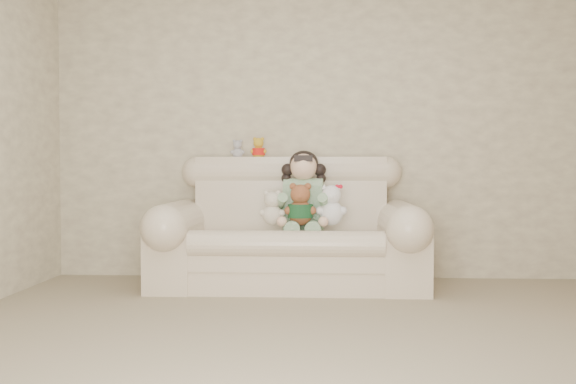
{
  "coord_description": "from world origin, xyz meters",
  "views": [
    {
      "loc": [
        0.04,
        -3.12,
        0.93
      ],
      "look_at": [
        -0.23,
        1.9,
        0.75
      ],
      "focal_mm": 41.07,
      "sensor_mm": 36.0,
      "label": 1
    }
  ],
  "objects_px": {
    "seated_child": "(304,191)",
    "white_cat": "(331,201)",
    "sofa": "(289,222)",
    "brown_teddy": "(300,200)",
    "cream_teddy": "(272,205)"
  },
  "relations": [
    {
      "from": "seated_child",
      "to": "white_cat",
      "type": "distance_m",
      "value": 0.29
    },
    {
      "from": "sofa",
      "to": "brown_teddy",
      "type": "xyz_separation_m",
      "value": [
        0.1,
        -0.12,
        0.17
      ]
    },
    {
      "from": "brown_teddy",
      "to": "cream_teddy",
      "type": "relative_size",
      "value": 1.22
    },
    {
      "from": "seated_child",
      "to": "white_cat",
      "type": "bearing_deg",
      "value": -36.27
    },
    {
      "from": "sofa",
      "to": "seated_child",
      "type": "bearing_deg",
      "value": 35.07
    },
    {
      "from": "seated_child",
      "to": "cream_teddy",
      "type": "relative_size",
      "value": 2.15
    },
    {
      "from": "seated_child",
      "to": "white_cat",
      "type": "xyz_separation_m",
      "value": [
        0.22,
        -0.18,
        -0.07
      ]
    },
    {
      "from": "sofa",
      "to": "brown_teddy",
      "type": "bearing_deg",
      "value": -51.89
    },
    {
      "from": "seated_child",
      "to": "brown_teddy",
      "type": "bearing_deg",
      "value": -91.54
    },
    {
      "from": "sofa",
      "to": "cream_teddy",
      "type": "relative_size",
      "value": 6.78
    },
    {
      "from": "brown_teddy",
      "to": "sofa",
      "type": "bearing_deg",
      "value": 139.19
    },
    {
      "from": "brown_teddy",
      "to": "cream_teddy",
      "type": "distance_m",
      "value": 0.22
    },
    {
      "from": "seated_child",
      "to": "brown_teddy",
      "type": "distance_m",
      "value": 0.21
    },
    {
      "from": "sofa",
      "to": "white_cat",
      "type": "bearing_deg",
      "value": -17.23
    },
    {
      "from": "white_cat",
      "to": "brown_teddy",
      "type": "bearing_deg",
      "value": -154.48
    }
  ]
}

